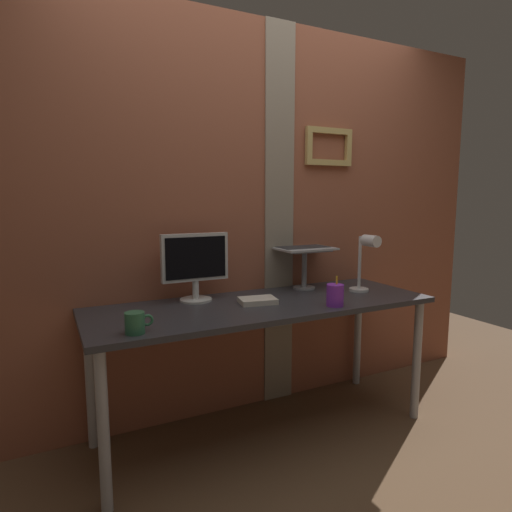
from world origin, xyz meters
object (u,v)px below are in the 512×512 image
(coffee_mug, at_px, (135,323))
(pen_cup, at_px, (335,295))
(monitor, at_px, (195,262))
(desk_lamp, at_px, (366,257))
(laptop, at_px, (299,240))

(coffee_mug, bearing_deg, pen_cup, 0.00)
(pen_cup, bearing_deg, coffee_mug, -180.00)
(monitor, xyz_separation_m, coffee_mug, (-0.42, -0.44, -0.18))
(monitor, relative_size, desk_lamp, 1.07)
(pen_cup, bearing_deg, laptop, 80.01)
(desk_lamp, bearing_deg, laptop, 129.32)
(pen_cup, bearing_deg, monitor, 145.02)
(coffee_mug, bearing_deg, laptop, 24.00)
(coffee_mug, bearing_deg, monitor, 46.59)
(laptop, relative_size, desk_lamp, 1.00)
(monitor, height_order, pen_cup, monitor)
(pen_cup, bearing_deg, desk_lamp, 26.38)
(pen_cup, relative_size, coffee_mug, 1.32)
(monitor, distance_m, laptop, 0.73)
(pen_cup, distance_m, coffee_mug, 1.06)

